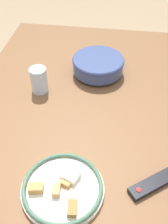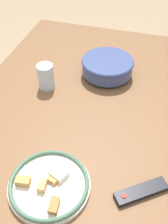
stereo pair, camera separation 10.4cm
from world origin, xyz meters
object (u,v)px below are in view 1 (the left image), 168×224
noodle_bowl (98,65)px  food_plate (63,188)px  tv_remote (153,183)px  drinking_glass (39,80)px

noodle_bowl → food_plate: noodle_bowl is taller
noodle_bowl → food_plate: size_ratio=0.94×
tv_remote → drinking_glass: bearing=13.2°
noodle_bowl → drinking_glass: drinking_glass is taller
food_plate → tv_remote: size_ratio=1.58×
noodle_bowl → drinking_glass: bearing=-55.3°
noodle_bowl → tv_remote: 0.64m
tv_remote → food_plate: bearing=65.8°
drinking_glass → tv_remote: bearing=49.4°
drinking_glass → noodle_bowl: bearing=124.7°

